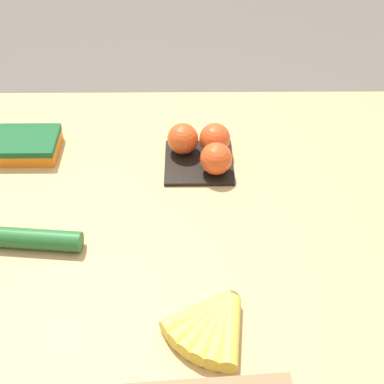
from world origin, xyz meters
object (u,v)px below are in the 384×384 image
Objects in this scene: banana_bunch at (213,324)px; tomato_pack at (204,148)px; carrot_bag at (27,144)px; cucumber_near at (30,239)px.

banana_bunch is 0.52m from tomato_pack.
carrot_bag is at bearing -5.02° from tomato_pack.
banana_bunch is 0.73× the size of cucumber_near.
tomato_pack reaches higher than cucumber_near.
carrot_bag reaches higher than cucumber_near.
carrot_bag is 0.35m from cucumber_near.
banana_bunch is at bearing 130.38° from carrot_bag.
carrot_bag is at bearing -49.62° from banana_bunch.
tomato_pack is at bearing 174.98° from carrot_bag.
banana_bunch is at bearing 150.75° from cucumber_near.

